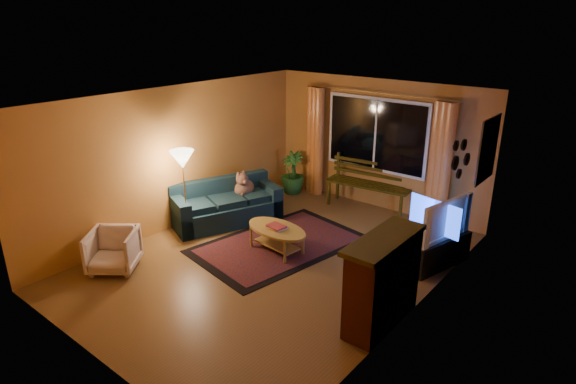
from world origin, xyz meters
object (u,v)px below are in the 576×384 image
Objects in this scene: coffee_table at (277,239)px; tv_console at (437,251)px; armchair at (113,249)px; bench at (367,197)px; sofa at (226,203)px; floor_lamp at (185,194)px.

tv_console is (2.19, 1.18, 0.03)m from coffee_table.
armchair reaches higher than tv_console.
bench reaches higher than coffee_table.
bench is at bearing 30.74° from armchair.
bench is 2.41× the size of armchair.
armchair is at bearing -69.20° from sofa.
floor_lamp reaches higher than tv_console.
sofa is 1.50m from coffee_table.
bench is at bearing 85.36° from coffee_table.
floor_lamp is 1.35× the size of coffee_table.
sofa is 2.28m from armchair.
tv_console reaches higher than coffee_table.
floor_lamp is (-0.12, -0.82, 0.37)m from sofa.
tv_console is at bearing 24.35° from floor_lamp.
coffee_table is at bearing 10.84° from sofa.
sofa is at bearing -134.09° from bench.
armchair is at bearing -118.10° from bench.
armchair is 0.60× the size of tv_console.
sofa reaches higher than bench.
floor_lamp reaches higher than armchair.
armchair reaches higher than coffee_table.
coffee_table is at bearing -101.89° from bench.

